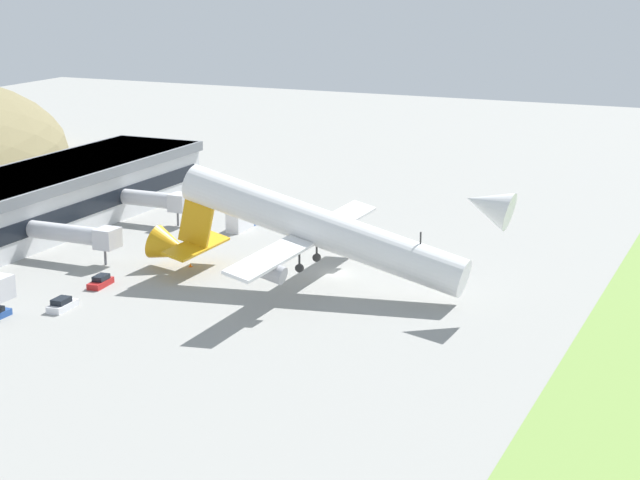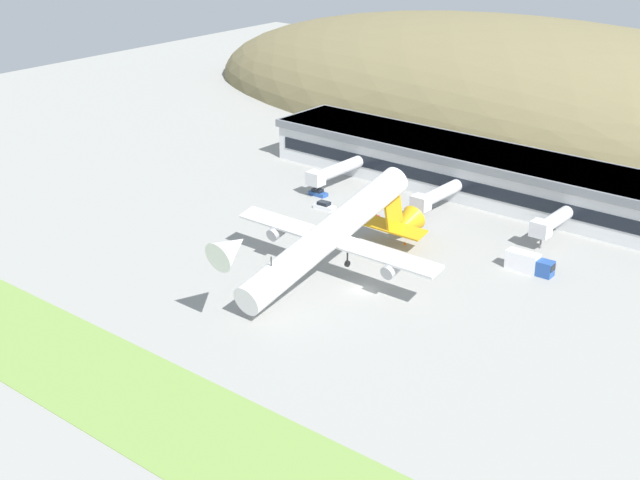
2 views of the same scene
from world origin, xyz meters
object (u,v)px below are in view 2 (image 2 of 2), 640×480
object	(u,v)px
jetway_0	(333,171)
fuel_truck	(529,263)
cargo_airplane	(331,236)
jetway_1	(435,196)
traffic_cone_0	(405,243)
terminal_building	(479,169)
service_car_1	(369,216)
jetway_2	(551,223)
service_car_0	(318,193)
service_car_2	(325,206)

from	to	relation	value
jetway_0	fuel_truck	xyz separation A→B (m)	(52.16, -11.60, -2.43)
cargo_airplane	jetway_1	bearing A→B (deg)	94.15
fuel_truck	traffic_cone_0	bearing A→B (deg)	-170.81
jetway_0	traffic_cone_0	bearing A→B (deg)	-27.69
terminal_building	jetway_1	size ratio (longest dim) A/B	6.66
jetway_1	fuel_truck	world-z (taller)	jetway_1
service_car_1	fuel_truck	distance (m)	35.95
cargo_airplane	fuel_truck	distance (m)	34.62
jetway_0	jetway_2	size ratio (longest dim) A/B	1.35
jetway_1	fuel_truck	distance (m)	29.88
jetway_2	service_car_1	xyz separation A→B (m)	(-32.86, -11.36, -3.38)
service_car_1	jetway_2	bearing A→B (deg)	19.07
terminal_building	jetway_1	bearing A→B (deg)	-90.18
jetway_0	service_car_0	world-z (taller)	jetway_0
service_car_0	service_car_2	world-z (taller)	service_car_2
service_car_0	fuel_truck	world-z (taller)	fuel_truck
jetway_2	fuel_truck	bearing A→B (deg)	-77.84
jetway_2	service_car_1	bearing A→B (deg)	-160.93
jetway_1	cargo_airplane	bearing A→B (deg)	-85.85
jetway_1	service_car_0	xyz separation A→B (m)	(-25.00, -6.02, -3.39)
service_car_2	fuel_truck	size ratio (longest dim) A/B	0.54
jetway_1	service_car_2	bearing A→B (deg)	-149.03
cargo_airplane	service_car_0	world-z (taller)	cargo_airplane
fuel_truck	service_car_2	bearing A→B (deg)	178.62
terminal_building	fuel_truck	xyz separation A→B (m)	(27.00, -29.19, -3.81)
service_car_2	jetway_0	bearing A→B (deg)	120.57
service_car_2	traffic_cone_0	bearing A→B (deg)	-11.85
jetway_1	service_car_0	distance (m)	25.94
cargo_airplane	service_car_2	distance (m)	33.63
jetway_0	jetway_2	world-z (taller)	same
jetway_2	fuel_truck	world-z (taller)	jetway_2
service_car_1	traffic_cone_0	bearing A→B (deg)	-25.73
service_car_0	service_car_2	xyz separation A→B (m)	(6.09, -5.33, 0.04)
terminal_building	jetway_2	world-z (taller)	terminal_building
jetway_2	service_car_2	bearing A→B (deg)	-163.49
jetway_2	traffic_cone_0	world-z (taller)	jetway_2
jetway_0	jetway_1	distance (m)	25.12
service_car_0	fuel_truck	bearing A→B (deg)	-7.05
jetway_2	cargo_airplane	size ratio (longest dim) A/B	0.24
cargo_airplane	service_car_2	xyz separation A→B (m)	(-21.53, 24.82, -7.19)
service_car_0	service_car_1	xyz separation A→B (m)	(16.21, -3.95, 0.02)
terminal_building	service_car_2	size ratio (longest dim) A/B	21.42
terminal_building	cargo_airplane	xyz separation A→B (m)	(2.57, -52.91, 2.46)
service_car_1	service_car_0	bearing A→B (deg)	166.30
jetway_0	jetway_1	xyz separation A→B (m)	(25.11, 0.85, -0.00)
service_car_2	fuel_truck	world-z (taller)	fuel_truck
jetway_2	service_car_0	bearing A→B (deg)	-171.41
jetway_1	jetway_2	xyz separation A→B (m)	(24.07, 1.39, -0.00)
jetway_0	traffic_cone_0	world-z (taller)	jetway_0
service_car_1	traffic_cone_0	xyz separation A→B (m)	(12.88, -6.20, -0.33)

